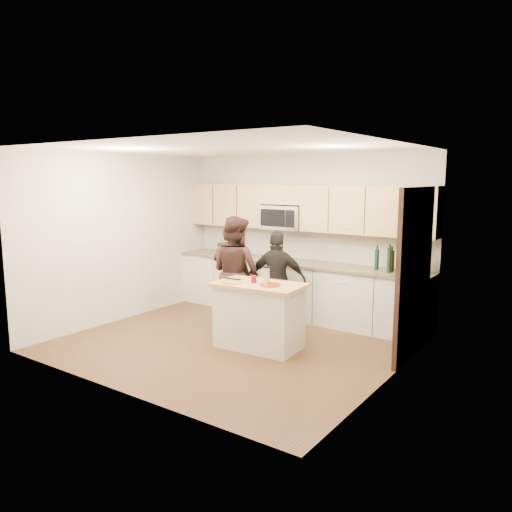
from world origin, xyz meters
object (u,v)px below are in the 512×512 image
Objects in this scene: toaster at (227,248)px; woman_center at (236,273)px; island at (259,315)px; woman_right at (277,280)px; woman_left at (231,275)px.

woman_center reaches higher than toaster.
toaster is at bearing -35.04° from woman_center.
woman_center is (-0.82, 0.56, 0.42)m from island.
woman_right reaches higher than island.
woman_left reaches higher than woman_right.
woman_right is (-0.27, 0.89, 0.30)m from island.
woman_left is at bearing 7.28° from woman_right.
toaster is at bearing -46.42° from woman_right.
woman_left is 0.09m from woman_center.
toaster is at bearing -65.43° from woman_left.
woman_center reaches higher than island.
toaster is at bearing 133.87° from island.
woman_right is at bearing 102.49° from island.
toaster is 0.17× the size of woman_center.
woman_center is at bearing 168.77° from woman_left.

